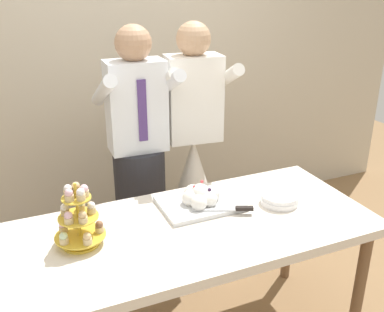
{
  "coord_description": "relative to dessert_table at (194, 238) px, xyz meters",
  "views": [
    {
      "loc": [
        -0.76,
        -1.72,
        1.91
      ],
      "look_at": [
        0.05,
        0.15,
        1.07
      ],
      "focal_mm": 41.6,
      "sensor_mm": 36.0,
      "label": 1
    }
  ],
  "objects": [
    {
      "name": "rear_wall",
      "position": [
        0.0,
        1.48,
        0.75
      ],
      "size": [
        5.2,
        0.1,
        2.9
      ],
      "primitive_type": "cube",
      "color": "beige",
      "rests_on": "ground_plane"
    },
    {
      "name": "cupcake_stand",
      "position": [
        -0.54,
        0.06,
        0.2
      ],
      "size": [
        0.23,
        0.23,
        0.31
      ],
      "color": "gold",
      "rests_on": "dessert_table"
    },
    {
      "name": "dessert_table",
      "position": [
        0.0,
        0.0,
        0.0
      ],
      "size": [
        1.8,
        0.8,
        0.78
      ],
      "color": "silver",
      "rests_on": "ground_plane"
    },
    {
      "name": "main_cake_tray",
      "position": [
        0.11,
        0.17,
        0.12
      ],
      "size": [
        0.42,
        0.36,
        0.12
      ],
      "color": "silver",
      "rests_on": "dessert_table"
    },
    {
      "name": "person_groom",
      "position": [
        -0.05,
        0.73,
        0.05
      ],
      "size": [
        0.48,
        0.5,
        1.66
      ],
      "color": "#232328",
      "rests_on": "ground_plane"
    },
    {
      "name": "plate_stack",
      "position": [
        0.51,
        0.02,
        0.1
      ],
      "size": [
        0.2,
        0.2,
        0.05
      ],
      "color": "white",
      "rests_on": "dessert_table"
    },
    {
      "name": "person_bride",
      "position": [
        0.33,
        0.76,
        -0.12
      ],
      "size": [
        0.56,
        0.56,
        1.66
      ],
      "color": "white",
      "rests_on": "ground_plane"
    }
  ]
}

